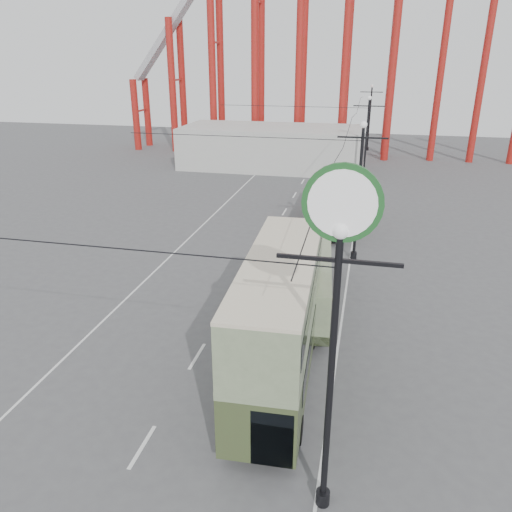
% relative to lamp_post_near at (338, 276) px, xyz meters
% --- Properties ---
extents(ground, '(160.00, 160.00, 0.00)m').
position_rel_lamp_post_near_xyz_m(ground, '(-5.60, 3.00, -7.86)').
color(ground, '#4B4B4D').
rests_on(ground, ground).
extents(road_markings, '(12.52, 120.00, 0.01)m').
position_rel_lamp_post_near_xyz_m(road_markings, '(-6.46, 22.70, -7.86)').
color(road_markings, silver).
rests_on(road_markings, ground).
extents(lamp_post_near, '(3.20, 0.44, 10.80)m').
position_rel_lamp_post_near_xyz_m(lamp_post_near, '(0.00, 0.00, 0.00)').
color(lamp_post_near, black).
rests_on(lamp_post_near, ground).
extents(lamp_post_mid, '(3.20, 0.44, 9.32)m').
position_rel_lamp_post_near_xyz_m(lamp_post_mid, '(0.00, 21.00, -3.18)').
color(lamp_post_mid, black).
rests_on(lamp_post_mid, ground).
extents(lamp_post_far, '(3.20, 0.44, 9.32)m').
position_rel_lamp_post_near_xyz_m(lamp_post_far, '(0.00, 43.00, -3.18)').
color(lamp_post_far, black).
rests_on(lamp_post_far, ground).
extents(lamp_post_distant, '(3.20, 0.44, 9.32)m').
position_rel_lamp_post_near_xyz_m(lamp_post_distant, '(0.00, 65.00, -3.18)').
color(lamp_post_distant, black).
rests_on(lamp_post_distant, ground).
extents(fairground_shed, '(22.00, 10.00, 5.00)m').
position_rel_lamp_post_near_xyz_m(fairground_shed, '(-11.60, 50.00, -5.36)').
color(fairground_shed, '#AFAFA9').
rests_on(fairground_shed, ground).
extents(double_decker_bus, '(3.17, 10.86, 5.78)m').
position_rel_lamp_post_near_xyz_m(double_decker_bus, '(-2.53, 5.90, -4.62)').
color(double_decker_bus, '#3A4927').
rests_on(double_decker_bus, ground).
extents(single_decker_green, '(3.51, 11.11, 3.09)m').
position_rel_lamp_post_near_xyz_m(single_decker_green, '(-2.32, 13.65, -6.12)').
color(single_decker_green, '#6E7E5C').
rests_on(single_decker_green, ground).
extents(single_decker_cream, '(2.81, 10.62, 3.29)m').
position_rel_lamp_post_near_xyz_m(single_decker_cream, '(-2.35, 28.11, -6.01)').
color(single_decker_cream, beige).
rests_on(single_decker_cream, ground).
extents(pedestrian, '(0.81, 0.77, 1.87)m').
position_rel_lamp_post_near_xyz_m(pedestrian, '(-2.83, 8.27, -6.93)').
color(pedestrian, black).
rests_on(pedestrian, ground).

